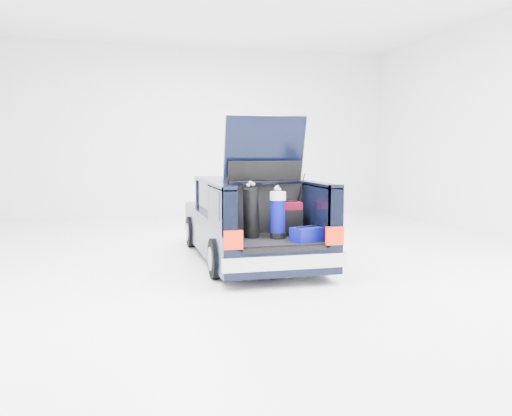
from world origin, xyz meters
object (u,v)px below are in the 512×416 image
object	(u,v)px
red_suitcase	(291,219)
blue_golf_bag	(278,214)
black_golf_bag	(251,213)
car	(248,221)
blue_duffel	(307,234)

from	to	relation	value
red_suitcase	blue_golf_bag	distance (m)	0.39
blue_golf_bag	black_golf_bag	bearing A→B (deg)	179.39
red_suitcase	black_golf_bag	bearing A→B (deg)	-170.60
car	black_golf_bag	xyz separation A→B (m)	(-0.29, -1.43, 0.32)
blue_golf_bag	blue_duffel	size ratio (longest dim) A/B	1.60
red_suitcase	black_golf_bag	distance (m)	0.69
black_golf_bag	car	bearing A→B (deg)	101.16
blue_duffel	black_golf_bag	bearing A→B (deg)	124.03
car	red_suitcase	distance (m)	1.40
black_golf_bag	blue_golf_bag	size ratio (longest dim) A/B	1.07
black_golf_bag	blue_duffel	world-z (taller)	black_golf_bag
red_suitcase	black_golf_bag	world-z (taller)	black_golf_bag
car	red_suitcase	size ratio (longest dim) A/B	8.40
car	red_suitcase	bearing A→B (deg)	-74.14
blue_duffel	red_suitcase	bearing A→B (deg)	74.29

